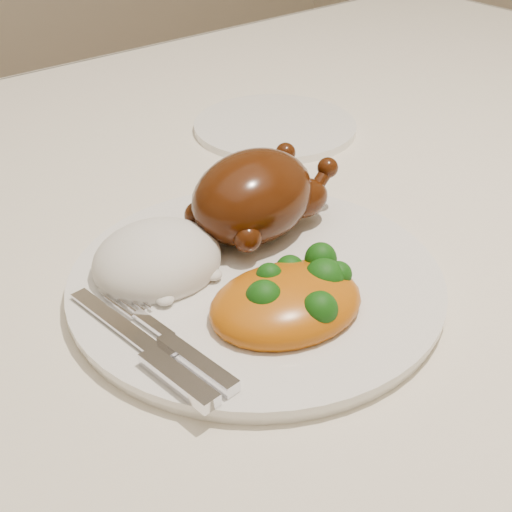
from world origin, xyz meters
TOP-DOWN VIEW (x-y plane):
  - dining_table at (0.00, 0.00)m, footprint 1.60×0.90m
  - tablecloth at (0.00, 0.00)m, footprint 1.73×1.03m
  - dinner_plate at (-0.07, -0.12)m, footprint 0.39×0.39m
  - side_plate at (0.15, 0.12)m, footprint 0.21×0.21m
  - roast_chicken at (-0.03, -0.06)m, footprint 0.16×0.11m
  - rice_mound at (-0.13, -0.06)m, footprint 0.12×0.11m
  - mac_and_cheese at (-0.08, -0.17)m, footprint 0.14×0.12m
  - cutlery at (-0.19, -0.16)m, footprint 0.04×0.17m

SIDE VIEW (x-z plane):
  - dining_table at x=0.00m, z-range 0.29..1.05m
  - tablecloth at x=0.00m, z-range 0.65..0.83m
  - side_plate at x=0.15m, z-range 0.77..0.78m
  - dinner_plate at x=-0.07m, z-range 0.77..0.78m
  - cutlery at x=-0.19m, z-range 0.78..0.79m
  - rice_mound at x=-0.13m, z-range 0.76..0.82m
  - mac_and_cheese at x=-0.08m, z-range 0.77..0.82m
  - roast_chicken at x=-0.03m, z-range 0.78..0.86m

